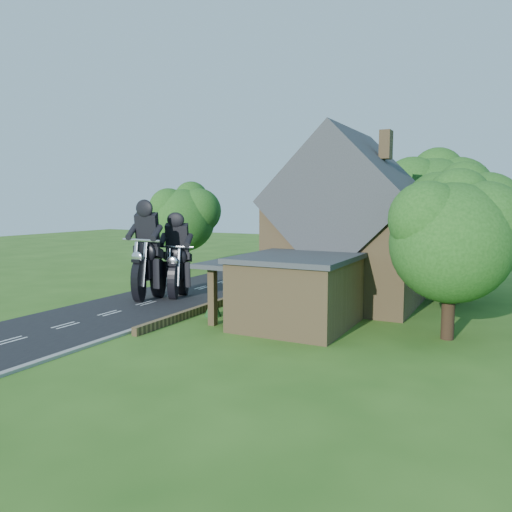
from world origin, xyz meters
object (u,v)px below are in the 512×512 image
at_px(annex, 295,289).
at_px(motorcycle_lead, 178,285).
at_px(house, 350,230).
at_px(motorcycle_follow, 149,285).
at_px(garden_wall, 250,293).

bearing_deg(annex, motorcycle_lead, 161.19).
xyz_separation_m(house, motorcycle_lead, (-9.89, -3.64, -3.54)).
height_order(annex, motorcycle_follow, annex).
bearing_deg(house, annex, -95.24).
distance_m(annex, motorcycle_lead, 9.84).
bearing_deg(house, garden_wall, -170.83).
xyz_separation_m(garden_wall, house, (6.19, 1.00, 4.14)).
bearing_deg(motorcycle_lead, garden_wall, -156.61).
xyz_separation_m(motorcycle_lead, motorcycle_follow, (-1.11, -1.49, 0.12)).
height_order(garden_wall, annex, annex).
height_order(garden_wall, motorcycle_lead, motorcycle_lead).
xyz_separation_m(garden_wall, motorcycle_follow, (-4.81, -4.13, 0.72)).
relative_size(house, motorcycle_lead, 5.96).
relative_size(garden_wall, house, 2.15).
relative_size(house, motorcycle_follow, 5.20).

